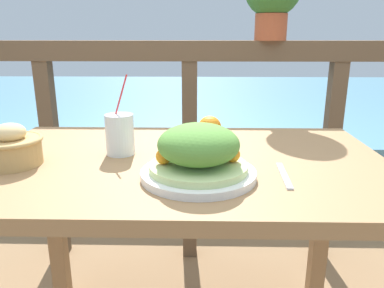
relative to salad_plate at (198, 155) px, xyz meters
name	(u,v)px	position (x,y,z in m)	size (l,w,h in m)	color
patio_table	(183,192)	(-0.05, 0.15, -0.17)	(1.20, 0.76, 0.77)	#997047
railing_fence	(190,116)	(-0.05, 0.85, -0.08)	(2.80, 0.08, 1.10)	brown
sea_backdrop	(196,115)	(-0.05, 3.35, -0.62)	(12.00, 4.00, 0.43)	#568EA8
salad_plate	(198,155)	(0.00, 0.00, 0.00)	(0.30, 0.30, 0.14)	silver
drink_glass	(120,134)	(-0.24, 0.19, 0.00)	(0.09, 0.09, 0.24)	silver
bread_basket	(12,147)	(-0.52, 0.09, -0.01)	(0.17, 0.17, 0.12)	tan
fork	(284,175)	(0.22, 0.01, -0.06)	(0.02, 0.18, 0.00)	silver
orange_near_basket	(210,128)	(0.04, 0.37, -0.02)	(0.08, 0.08, 0.08)	orange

